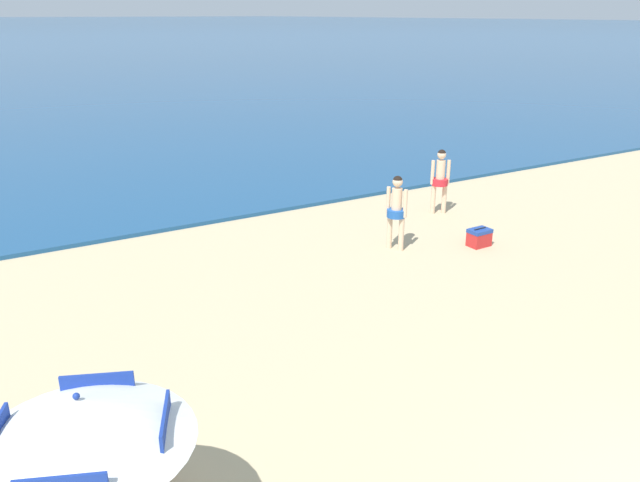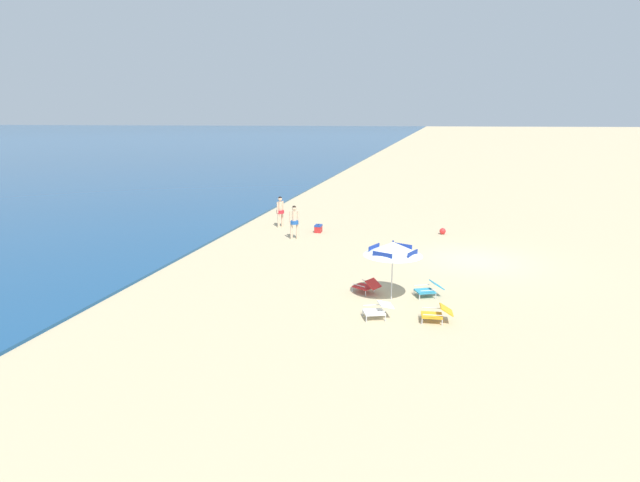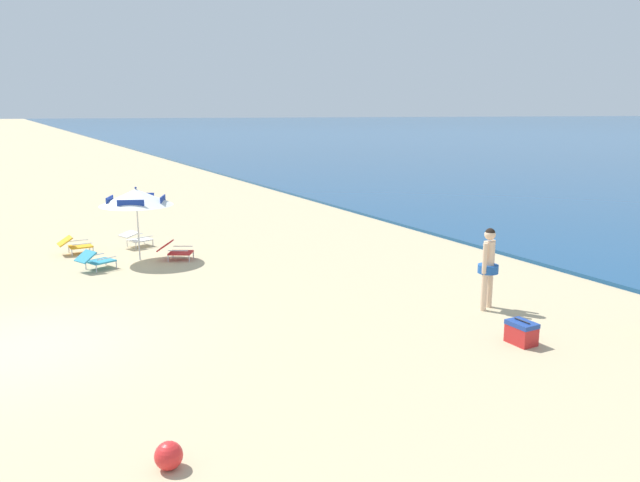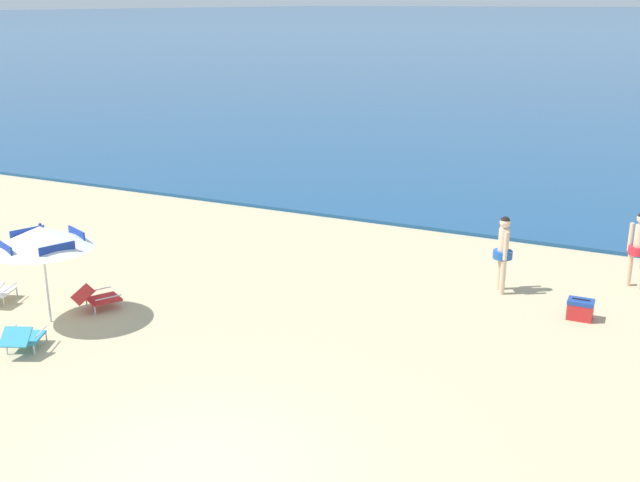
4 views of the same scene
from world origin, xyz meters
name	(u,v)px [view 3 (image 3 of 4)]	position (x,y,z in m)	size (l,w,h in m)	color
ground_plane	(29,346)	(0.00, 0.00, 0.00)	(800.00, 800.00, 0.00)	tan
beach_umbrella_striped_main	(136,197)	(-5.49, 2.95, 1.73)	(2.28, 2.27, 2.01)	silver
lounge_chair_under_umbrella	(75,244)	(-7.11, 1.48, 0.27)	(0.63, 0.94, 0.52)	gold
lounge_chair_beside_umbrella	(96,260)	(-4.95, 1.74, 0.27)	(0.85, 1.03, 0.52)	teal
lounge_chair_facing_sea	(175,250)	(-5.09, 3.82, 0.27)	(0.89, 1.03, 0.53)	red
lounge_chair_spare_folded	(136,238)	(-7.22, 3.18, 0.28)	(0.80, 0.98, 0.49)	white
person_standing_near_shore	(488,263)	(2.01, 8.41, 0.97)	(0.41, 0.46, 1.68)	beige
cooler_box	(521,333)	(3.77, 7.61, 0.20)	(0.50, 0.36, 0.43)	red
beach_ball	(169,456)	(4.77, 1.26, 0.16)	(0.32, 0.32, 0.32)	red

